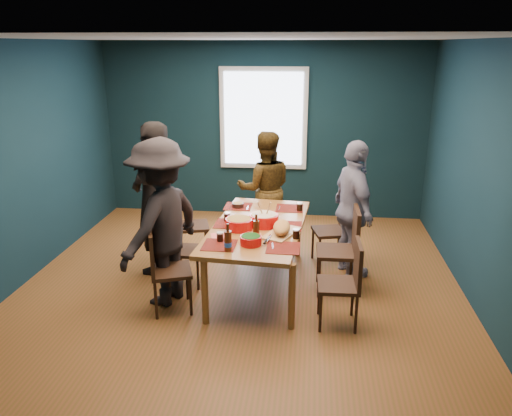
# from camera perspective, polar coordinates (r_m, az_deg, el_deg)

# --- Properties ---
(room) EXTENTS (5.01, 5.01, 2.71)m
(room) POSITION_cam_1_polar(r_m,az_deg,el_deg) (5.67, -1.39, 5.27)
(room) COLOR brown
(room) RESTS_ON ground
(dining_table) EXTENTS (1.11, 2.00, 0.73)m
(dining_table) POSITION_cam_1_polar(r_m,az_deg,el_deg) (5.56, 0.24, -2.62)
(dining_table) COLOR #96562D
(dining_table) RESTS_ON floor
(chair_left_far) EXTENTS (0.50, 0.50, 0.89)m
(chair_left_far) POSITION_cam_1_polar(r_m,az_deg,el_deg) (6.39, -8.05, -1.37)
(chair_left_far) COLOR black
(chair_left_far) RESTS_ON floor
(chair_left_mid) EXTENTS (0.38, 0.38, 0.83)m
(chair_left_mid) POSITION_cam_1_polar(r_m,az_deg,el_deg) (5.74, -8.76, -4.06)
(chair_left_mid) COLOR black
(chair_left_mid) RESTS_ON floor
(chair_left_near) EXTENTS (0.52, 0.52, 0.89)m
(chair_left_near) POSITION_cam_1_polar(r_m,az_deg,el_deg) (5.17, -10.68, -6.32)
(chair_left_near) COLOR black
(chair_left_near) RESTS_ON floor
(chair_right_far) EXTENTS (0.49, 0.49, 0.88)m
(chair_right_far) POSITION_cam_1_polar(r_m,az_deg,el_deg) (6.26, 9.25, -1.88)
(chair_right_far) COLOR black
(chair_right_far) RESTS_ON floor
(chair_right_mid) EXTENTS (0.45, 0.45, 0.97)m
(chair_right_mid) POSITION_cam_1_polar(r_m,az_deg,el_deg) (5.54, 10.19, -4.09)
(chair_right_mid) COLOR black
(chair_right_mid) RESTS_ON floor
(chair_right_near) EXTENTS (0.41, 0.41, 0.87)m
(chair_right_near) POSITION_cam_1_polar(r_m,az_deg,el_deg) (4.92, 10.39, -7.82)
(chair_right_near) COLOR black
(chair_right_near) RESTS_ON floor
(person_far_left) EXTENTS (0.58, 0.75, 1.82)m
(person_far_left) POSITION_cam_1_polar(r_m,az_deg,el_deg) (6.00, -11.63, 1.05)
(person_far_left) COLOR black
(person_far_left) RESTS_ON floor
(person_back) EXTENTS (0.85, 0.72, 1.56)m
(person_back) POSITION_cam_1_polar(r_m,az_deg,el_deg) (6.74, 1.02, 2.20)
(person_back) COLOR black
(person_back) RESTS_ON floor
(person_right) EXTENTS (0.67, 1.03, 1.62)m
(person_right) POSITION_cam_1_polar(r_m,az_deg,el_deg) (5.90, 11.05, -0.18)
(person_right) COLOR silver
(person_right) RESTS_ON floor
(person_near_left) EXTENTS (1.04, 1.31, 1.77)m
(person_near_left) POSITION_cam_1_polar(r_m,az_deg,el_deg) (5.24, -10.80, -1.68)
(person_near_left) COLOR black
(person_near_left) RESTS_ON floor
(bowl_salad) EXTENTS (0.30, 0.30, 0.12)m
(bowl_salad) POSITION_cam_1_polar(r_m,az_deg,el_deg) (5.40, -1.96, -1.75)
(bowl_salad) COLOR red
(bowl_salad) RESTS_ON dining_table
(bowl_dumpling) EXTENTS (0.32, 0.32, 0.30)m
(bowl_dumpling) POSITION_cam_1_polar(r_m,az_deg,el_deg) (5.50, 0.91, -1.29)
(bowl_dumpling) COLOR red
(bowl_dumpling) RESTS_ON dining_table
(bowl_herbs) EXTENTS (0.22, 0.22, 0.10)m
(bowl_herbs) POSITION_cam_1_polar(r_m,az_deg,el_deg) (4.98, -0.60, -3.66)
(bowl_herbs) COLOR red
(bowl_herbs) RESTS_ON dining_table
(cutting_board) EXTENTS (0.42, 0.63, 0.13)m
(cutting_board) POSITION_cam_1_polar(r_m,az_deg,el_deg) (5.26, 2.93, -2.37)
(cutting_board) COLOR #DCAD76
(cutting_board) RESTS_ON dining_table
(small_bowl) EXTENTS (0.14, 0.14, 0.06)m
(small_bowl) POSITION_cam_1_polar(r_m,az_deg,el_deg) (6.12, -2.08, 0.36)
(small_bowl) COLOR black
(small_bowl) RESTS_ON dining_table
(beer_bottle_a) EXTENTS (0.08, 0.08, 0.28)m
(beer_bottle_a) POSITION_cam_1_polar(r_m,az_deg,el_deg) (4.82, -3.22, -3.80)
(beer_bottle_a) COLOR #431C0C
(beer_bottle_a) RESTS_ON dining_table
(beer_bottle_b) EXTENTS (0.07, 0.07, 0.26)m
(beer_bottle_b) POSITION_cam_1_polar(r_m,az_deg,el_deg) (5.14, 0.03, -2.36)
(beer_bottle_b) COLOR #431C0C
(beer_bottle_b) RESTS_ON dining_table
(cola_glass_a) EXTENTS (0.07, 0.07, 0.10)m
(cola_glass_a) POSITION_cam_1_polar(r_m,az_deg,el_deg) (5.07, -4.13, -3.25)
(cola_glass_a) COLOR black
(cola_glass_a) RESTS_ON dining_table
(cola_glass_b) EXTENTS (0.07, 0.07, 0.10)m
(cola_glass_b) POSITION_cam_1_polar(r_m,az_deg,el_deg) (5.16, 4.61, -2.89)
(cola_glass_b) COLOR black
(cola_glass_b) RESTS_ON dining_table
(cola_glass_c) EXTENTS (0.07, 0.07, 0.10)m
(cola_glass_c) POSITION_cam_1_polar(r_m,az_deg,el_deg) (6.00, 5.01, 0.17)
(cola_glass_c) COLOR black
(cola_glass_c) RESTS_ON dining_table
(cola_glass_d) EXTENTS (0.08, 0.08, 0.10)m
(cola_glass_d) POSITION_cam_1_polar(r_m,az_deg,el_deg) (5.63, -3.31, -0.99)
(cola_glass_d) COLOR black
(cola_glass_d) RESTS_ON dining_table
(napkin_a) EXTENTS (0.14, 0.14, 0.00)m
(napkin_a) POSITION_cam_1_polar(r_m,az_deg,el_deg) (5.51, 3.87, -2.08)
(napkin_a) COLOR #F56767
(napkin_a) RESTS_ON dining_table
(napkin_b) EXTENTS (0.20, 0.20, 0.00)m
(napkin_b) POSITION_cam_1_polar(r_m,az_deg,el_deg) (5.24, -4.28, -3.17)
(napkin_b) COLOR #F56767
(napkin_b) RESTS_ON dining_table
(napkin_c) EXTENTS (0.17, 0.17, 0.00)m
(napkin_c) POSITION_cam_1_polar(r_m,az_deg,el_deg) (4.89, 3.27, -4.78)
(napkin_c) COLOR #F56767
(napkin_c) RESTS_ON dining_table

